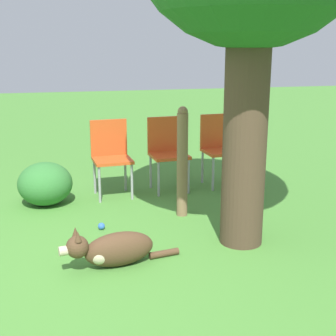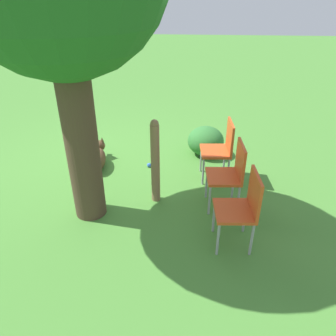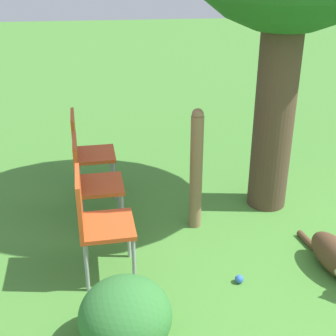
# 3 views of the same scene
# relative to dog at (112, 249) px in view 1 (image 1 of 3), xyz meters

# --- Properties ---
(ground_plane) EXTENTS (30.00, 30.00, 0.00)m
(ground_plane) POSITION_rel_dog_xyz_m (-0.03, 0.22, -0.15)
(ground_plane) COLOR #478433
(dog) EXTENTS (0.32, 1.02, 0.37)m
(dog) POSITION_rel_dog_xyz_m (0.00, 0.00, 0.00)
(dog) COLOR #513823
(dog) RESTS_ON ground_plane
(fence_post) EXTENTS (0.12, 0.12, 1.17)m
(fence_post) POSITION_rel_dog_xyz_m (-1.02, 0.88, 0.44)
(fence_post) COLOR #846647
(fence_post) RESTS_ON ground_plane
(red_chair_0) EXTENTS (0.45, 0.47, 0.90)m
(red_chair_0) POSITION_rel_dog_xyz_m (-1.91, 0.24, 0.37)
(red_chair_0) COLOR #D14C1E
(red_chair_0) RESTS_ON ground_plane
(red_chair_1) EXTENTS (0.45, 0.47, 0.90)m
(red_chair_1) POSITION_rel_dog_xyz_m (-1.97, 0.95, 0.37)
(red_chair_1) COLOR #D14C1E
(red_chair_1) RESTS_ON ground_plane
(red_chair_2) EXTENTS (0.45, 0.47, 0.90)m
(red_chair_2) POSITION_rel_dog_xyz_m (-2.04, 1.66, 0.37)
(red_chair_2) COLOR #D14C1E
(red_chair_2) RESTS_ON ground_plane
(tennis_ball) EXTENTS (0.07, 0.07, 0.07)m
(tennis_ball) POSITION_rel_dog_xyz_m (-0.81, -0.01, -0.12)
(tennis_ball) COLOR blue
(tennis_ball) RESTS_ON ground_plane
(low_shrub) EXTENTS (0.61, 0.61, 0.49)m
(low_shrub) POSITION_rel_dog_xyz_m (-1.72, -0.54, 0.09)
(low_shrub) COLOR #337533
(low_shrub) RESTS_ON ground_plane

